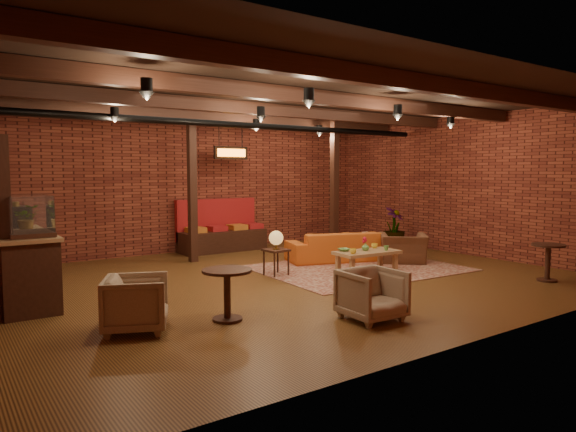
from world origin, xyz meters
TOP-DOWN VIEW (x-y plane):
  - floor at (0.00, 0.00)m, footprint 10.00×10.00m
  - ceiling at (0.00, 0.00)m, footprint 10.00×8.00m
  - wall_back at (0.00, 4.00)m, footprint 10.00×0.02m
  - wall_front at (0.00, -4.00)m, footprint 10.00×0.02m
  - wall_right at (5.00, 0.00)m, footprint 0.02×8.00m
  - ceiling_beams at (0.00, 0.00)m, footprint 9.80×6.40m
  - ceiling_pipe at (0.00, 1.60)m, footprint 9.60×0.12m
  - post_left at (-0.60, 2.60)m, footprint 0.16×0.16m
  - post_right at (2.80, 2.00)m, footprint 0.16×0.16m
  - service_counter at (-4.10, 1.00)m, footprint 0.80×2.50m
  - plant_counter at (-4.00, 1.20)m, footprint 0.35×0.39m
  - banquette at (0.60, 3.55)m, footprint 2.10×0.70m
  - service_sign at (0.60, 3.10)m, footprint 0.86×0.06m
  - ceiling_spotlights at (0.00, 0.00)m, footprint 6.40×4.40m
  - rug at (1.76, 0.01)m, footprint 3.97×3.12m
  - sofa at (2.00, 0.90)m, footprint 2.33×1.48m
  - coffee_table at (1.57, -0.41)m, footprint 1.28×0.71m
  - side_table_lamp at (0.04, 0.36)m, footprint 0.43×0.43m
  - round_table_left at (-2.06, -1.67)m, footprint 0.64×0.64m
  - armchair_a at (-3.17, -1.43)m, footprint 0.92×0.94m
  - armchair_b at (-0.50, -2.71)m, footprint 0.74×0.70m
  - armchair_right at (2.98, -0.05)m, footprint 1.11×1.08m
  - side_table_book at (3.12, 1.26)m, footprint 0.54×0.54m
  - round_table_right at (3.69, -2.76)m, footprint 0.56×0.56m
  - plant_tall at (4.40, 1.56)m, footprint 2.25×2.25m

SIDE VIEW (x-z plane):
  - floor at x=0.00m, z-range 0.00..0.00m
  - rug at x=1.76m, z-range 0.00..0.01m
  - sofa at x=2.00m, z-range 0.00..0.64m
  - armchair_b at x=-0.50m, z-range 0.00..0.73m
  - armchair_a at x=-3.17m, z-range 0.00..0.74m
  - coffee_table at x=1.57m, z-range 0.04..0.71m
  - armchair_right at x=2.98m, z-range 0.00..0.82m
  - round_table_right at x=3.69m, z-range 0.11..0.77m
  - side_table_book at x=3.12m, z-range 0.20..0.71m
  - round_table_left at x=-2.06m, z-range 0.12..0.79m
  - banquette at x=0.60m, z-range 0.00..1.00m
  - side_table_lamp at x=0.04m, z-range 0.22..1.05m
  - service_counter at x=-4.10m, z-range 0.00..1.60m
  - plant_counter at x=-4.00m, z-range 1.07..1.37m
  - plant_tall at x=4.40m, z-range 0.00..3.06m
  - wall_back at x=0.00m, z-range 0.00..3.20m
  - wall_front at x=0.00m, z-range 0.00..3.20m
  - wall_right at x=5.00m, z-range 0.00..3.20m
  - post_left at x=-0.60m, z-range 0.00..3.20m
  - post_right at x=2.80m, z-range 0.00..3.20m
  - service_sign at x=0.60m, z-range 2.20..2.50m
  - ceiling_pipe at x=0.00m, z-range 2.79..2.91m
  - ceiling_spotlights at x=0.00m, z-range 2.72..3.00m
  - ceiling_beams at x=0.00m, z-range 2.97..3.19m
  - ceiling at x=0.00m, z-range 3.19..3.21m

